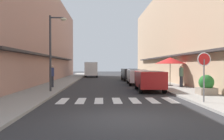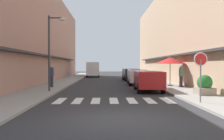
{
  "view_description": "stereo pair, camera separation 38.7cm",
  "coord_description": "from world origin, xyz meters",
  "px_view_note": "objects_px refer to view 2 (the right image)",
  "views": [
    {
      "loc": [
        -0.81,
        -8.49,
        1.88
      ],
      "look_at": [
        0.16,
        14.18,
        1.45
      ],
      "focal_mm": 39.41,
      "sensor_mm": 36.0,
      "label": 1
    },
    {
      "loc": [
        -0.43,
        -8.5,
        1.88
      ],
      "look_at": [
        0.16,
        14.18,
        1.45
      ],
      "focal_mm": 39.41,
      "sensor_mm": 36.0,
      "label": 2
    }
  ],
  "objects_px": {
    "cafe_umbrella": "(170,61)",
    "pedestrian_walking_far": "(181,75)",
    "planter_corner": "(205,86)",
    "parked_car_mid": "(138,75)",
    "parked_car_far": "(131,73)",
    "round_street_sign": "(201,64)",
    "delivery_van": "(93,68)",
    "street_lamp": "(52,45)",
    "pedestrian_walking_near": "(52,75)",
    "parked_car_near": "(148,79)"
  },
  "relations": [
    {
      "from": "parked_car_near",
      "to": "cafe_umbrella",
      "type": "distance_m",
      "value": 4.57
    },
    {
      "from": "delivery_van",
      "to": "street_lamp",
      "type": "xyz_separation_m",
      "value": [
        -1.6,
        -22.84,
        1.87
      ]
    },
    {
      "from": "cafe_umbrella",
      "to": "pedestrian_walking_far",
      "type": "relative_size",
      "value": 1.45
    },
    {
      "from": "parked_car_near",
      "to": "pedestrian_walking_near",
      "type": "distance_m",
      "value": 7.86
    },
    {
      "from": "cafe_umbrella",
      "to": "pedestrian_walking_near",
      "type": "xyz_separation_m",
      "value": [
        -9.97,
        -1.08,
        -1.22
      ]
    },
    {
      "from": "parked_car_near",
      "to": "pedestrian_walking_far",
      "type": "height_order",
      "value": "pedestrian_walking_far"
    },
    {
      "from": "parked_car_near",
      "to": "planter_corner",
      "type": "xyz_separation_m",
      "value": [
        2.85,
        -3.06,
        -0.26
      ]
    },
    {
      "from": "round_street_sign",
      "to": "pedestrian_walking_far",
      "type": "height_order",
      "value": "round_street_sign"
    },
    {
      "from": "parked_car_far",
      "to": "delivery_van",
      "type": "relative_size",
      "value": 0.76
    },
    {
      "from": "parked_car_far",
      "to": "cafe_umbrella",
      "type": "distance_m",
      "value": 9.16
    },
    {
      "from": "parked_car_mid",
      "to": "parked_car_far",
      "type": "relative_size",
      "value": 1.08
    },
    {
      "from": "delivery_van",
      "to": "planter_corner",
      "type": "xyz_separation_m",
      "value": [
        7.98,
        -25.19,
        -0.74
      ]
    },
    {
      "from": "parked_car_near",
      "to": "round_street_sign",
      "type": "distance_m",
      "value": 6.3
    },
    {
      "from": "cafe_umbrella",
      "to": "planter_corner",
      "type": "xyz_separation_m",
      "value": [
        0.33,
        -6.62,
        -1.63
      ]
    },
    {
      "from": "pedestrian_walking_near",
      "to": "pedestrian_walking_far",
      "type": "distance_m",
      "value": 10.5
    },
    {
      "from": "street_lamp",
      "to": "parked_car_mid",
      "type": "bearing_deg",
      "value": 44.61
    },
    {
      "from": "street_lamp",
      "to": "cafe_umbrella",
      "type": "relative_size",
      "value": 1.98
    },
    {
      "from": "parked_car_far",
      "to": "round_street_sign",
      "type": "distance_m",
      "value": 18.41
    },
    {
      "from": "parked_car_far",
      "to": "delivery_van",
      "type": "xyz_separation_m",
      "value": [
        -5.13,
        9.87,
        0.48
      ]
    },
    {
      "from": "pedestrian_walking_far",
      "to": "round_street_sign",
      "type": "bearing_deg",
      "value": -43.75
    },
    {
      "from": "parked_car_near",
      "to": "planter_corner",
      "type": "relative_size",
      "value": 3.66
    },
    {
      "from": "delivery_van",
      "to": "pedestrian_walking_near",
      "type": "relative_size",
      "value": 3.04
    },
    {
      "from": "parked_car_mid",
      "to": "cafe_umbrella",
      "type": "relative_size",
      "value": 1.73
    },
    {
      "from": "delivery_van",
      "to": "parked_car_mid",
      "type": "bearing_deg",
      "value": -72.45
    },
    {
      "from": "round_street_sign",
      "to": "cafe_umbrella",
      "type": "relative_size",
      "value": 0.91
    },
    {
      "from": "pedestrian_walking_far",
      "to": "delivery_van",
      "type": "bearing_deg",
      "value": 169.56
    },
    {
      "from": "parked_car_mid",
      "to": "pedestrian_walking_near",
      "type": "xyz_separation_m",
      "value": [
        -7.45,
        -3.44,
        0.15
      ]
    },
    {
      "from": "parked_car_near",
      "to": "round_street_sign",
      "type": "xyz_separation_m",
      "value": [
        1.43,
        -6.06,
        1.01
      ]
    },
    {
      "from": "cafe_umbrella",
      "to": "pedestrian_walking_far",
      "type": "xyz_separation_m",
      "value": [
        0.52,
        -1.41,
        -1.22
      ]
    },
    {
      "from": "planter_corner",
      "to": "pedestrian_walking_near",
      "type": "distance_m",
      "value": 11.71
    },
    {
      "from": "delivery_van",
      "to": "round_street_sign",
      "type": "bearing_deg",
      "value": -76.91
    },
    {
      "from": "cafe_umbrella",
      "to": "pedestrian_walking_near",
      "type": "relative_size",
      "value": 1.44
    },
    {
      "from": "parked_car_near",
      "to": "street_lamp",
      "type": "bearing_deg",
      "value": -173.98
    },
    {
      "from": "parked_car_mid",
      "to": "parked_car_far",
      "type": "height_order",
      "value": "same"
    },
    {
      "from": "round_street_sign",
      "to": "planter_corner",
      "type": "xyz_separation_m",
      "value": [
        1.42,
        3.0,
        -1.27
      ]
    },
    {
      "from": "parked_car_far",
      "to": "cafe_umbrella",
      "type": "bearing_deg",
      "value": -73.87
    },
    {
      "from": "parked_car_far",
      "to": "pedestrian_walking_near",
      "type": "bearing_deg",
      "value": -127.31
    },
    {
      "from": "parked_car_mid",
      "to": "street_lamp",
      "type": "bearing_deg",
      "value": -135.39
    },
    {
      "from": "street_lamp",
      "to": "parked_car_far",
      "type": "bearing_deg",
      "value": 62.59
    },
    {
      "from": "round_street_sign",
      "to": "delivery_van",
      "type": "bearing_deg",
      "value": 103.09
    },
    {
      "from": "delivery_van",
      "to": "round_street_sign",
      "type": "distance_m",
      "value": 28.95
    },
    {
      "from": "planter_corner",
      "to": "street_lamp",
      "type": "bearing_deg",
      "value": 166.24
    },
    {
      "from": "pedestrian_walking_far",
      "to": "parked_car_far",
      "type": "bearing_deg",
      "value": 164.05
    },
    {
      "from": "delivery_van",
      "to": "cafe_umbrella",
      "type": "distance_m",
      "value": 20.1
    },
    {
      "from": "parked_car_far",
      "to": "pedestrian_walking_near",
      "type": "relative_size",
      "value": 2.32
    },
    {
      "from": "parked_car_mid",
      "to": "delivery_van",
      "type": "xyz_separation_m",
      "value": [
        -5.13,
        16.21,
        0.48
      ]
    },
    {
      "from": "parked_car_mid",
      "to": "cafe_umbrella",
      "type": "height_order",
      "value": "cafe_umbrella"
    },
    {
      "from": "delivery_van",
      "to": "planter_corner",
      "type": "bearing_deg",
      "value": -72.43
    },
    {
      "from": "cafe_umbrella",
      "to": "pedestrian_walking_far",
      "type": "bearing_deg",
      "value": -69.8
    },
    {
      "from": "planter_corner",
      "to": "pedestrian_walking_far",
      "type": "relative_size",
      "value": 0.66
    }
  ]
}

